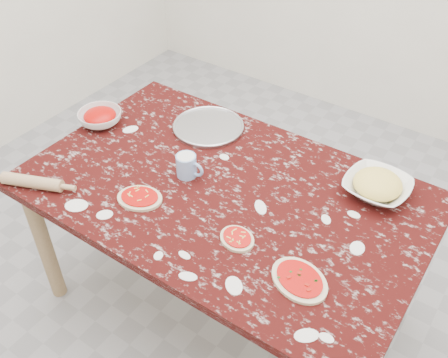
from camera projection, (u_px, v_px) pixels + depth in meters
ground at (224, 302)px, 2.51m from camera, size 4.00×4.00×0.00m
worktable at (224, 204)px, 2.08m from camera, size 1.60×1.00×0.75m
pizza_tray at (208, 127)px, 2.35m from camera, size 0.33×0.33×0.01m
sauce_bowl at (100, 118)px, 2.36m from camera, size 0.23×0.23×0.06m
cheese_bowl at (377, 187)px, 1.98m from camera, size 0.26×0.26×0.06m
flour_mug at (187, 166)px, 2.06m from camera, size 0.12×0.08×0.10m
pizza_left at (140, 198)px, 1.97m from camera, size 0.22×0.19×0.02m
pizza_mid at (237, 239)px, 1.81m from camera, size 0.16×0.15×0.02m
pizza_right at (299, 280)px, 1.67m from camera, size 0.25×0.22×0.02m
rolling_pin at (32, 182)px, 2.02m from camera, size 0.25×0.14×0.05m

